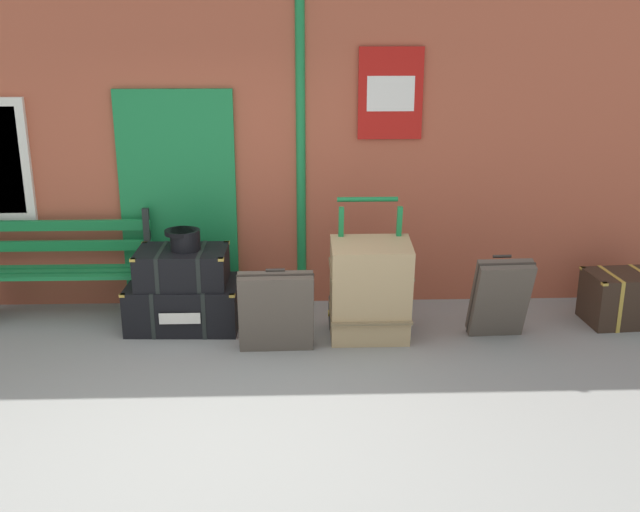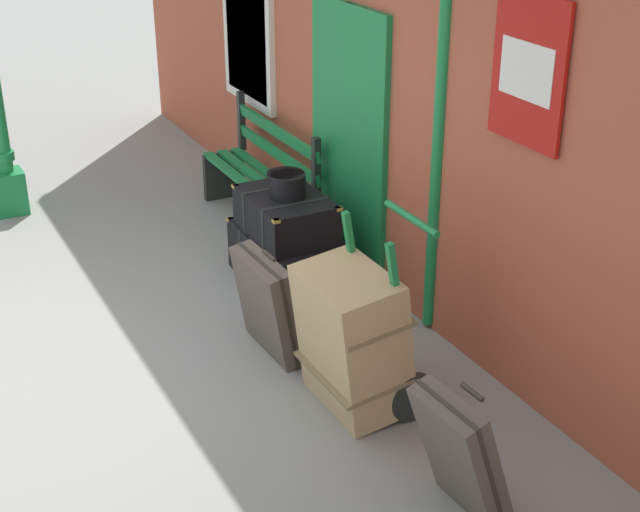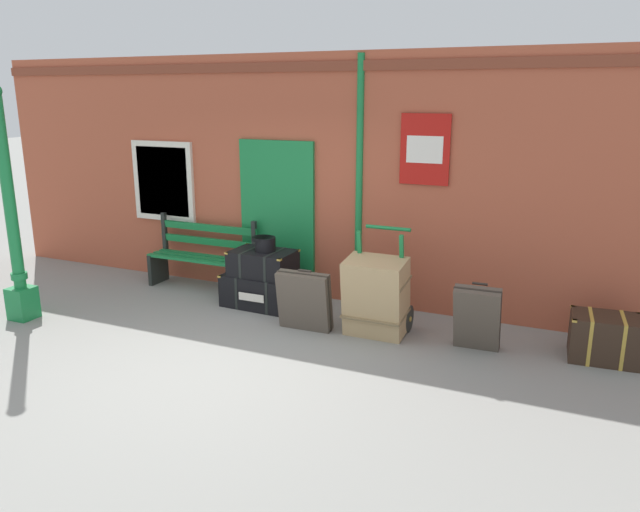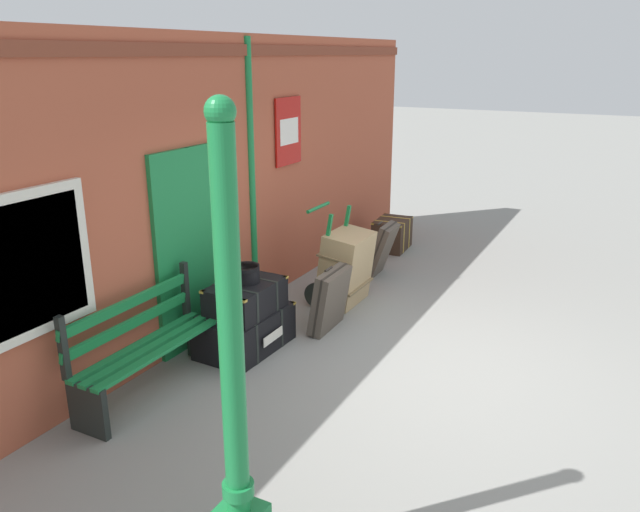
# 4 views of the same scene
# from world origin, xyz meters

# --- Properties ---
(ground_plane) EXTENTS (60.00, 60.00, 0.00)m
(ground_plane) POSITION_xyz_m (0.00, 0.00, 0.00)
(ground_plane) COLOR gray
(brick_facade) EXTENTS (10.40, 0.35, 3.20)m
(brick_facade) POSITION_xyz_m (-0.02, 2.60, 1.60)
(brick_facade) COLOR #AD5138
(brick_facade) RESTS_ON ground
(lamp_post) EXTENTS (0.28, 0.28, 2.80)m
(lamp_post) POSITION_xyz_m (-2.88, 0.21, 1.06)
(lamp_post) COLOR #197A3D
(lamp_post) RESTS_ON ground
(platform_bench) EXTENTS (1.60, 0.43, 1.01)m
(platform_bench) POSITION_xyz_m (-1.55, 2.16, 0.44)
(platform_bench) COLOR #197A3D
(platform_bench) RESTS_ON ground
(steamer_trunk_base) EXTENTS (1.03, 0.69, 0.43)m
(steamer_trunk_base) POSITION_xyz_m (-0.40, 1.86, 0.21)
(steamer_trunk_base) COLOR black
(steamer_trunk_base) RESTS_ON ground
(steamer_trunk_middle) EXTENTS (0.82, 0.56, 0.33)m
(steamer_trunk_middle) POSITION_xyz_m (-0.40, 1.84, 0.58)
(steamer_trunk_middle) COLOR black
(steamer_trunk_middle) RESTS_ON steamer_trunk_base
(round_hatbox) EXTENTS (0.31, 0.28, 0.18)m
(round_hatbox) POSITION_xyz_m (-0.37, 1.84, 0.85)
(round_hatbox) COLOR black
(round_hatbox) RESTS_ON steamer_trunk_middle
(porters_trolley) EXTENTS (0.71, 0.57, 1.20)m
(porters_trolley) POSITION_xyz_m (1.26, 1.65, 0.27)
(porters_trolley) COLOR black
(porters_trolley) RESTS_ON ground
(large_brown_trunk) EXTENTS (0.70, 0.54, 0.93)m
(large_brown_trunk) POSITION_xyz_m (1.26, 1.48, 0.46)
(large_brown_trunk) COLOR tan
(large_brown_trunk) RESTS_ON ground
(suitcase_umber) EXTENTS (0.50, 0.41, 0.77)m
(suitcase_umber) POSITION_xyz_m (2.40, 1.47, 0.38)
(suitcase_umber) COLOR #51473D
(suitcase_umber) RESTS_ON ground
(suitcase_charcoal) EXTENTS (0.64, 0.29, 0.73)m
(suitcase_charcoal) POSITION_xyz_m (0.45, 1.29, 0.36)
(suitcase_charcoal) COLOR #51473D
(suitcase_charcoal) RESTS_ON ground
(corner_trunk) EXTENTS (0.72, 0.54, 0.49)m
(corner_trunk) POSITION_xyz_m (3.66, 1.81, 0.24)
(corner_trunk) COLOR #332319
(corner_trunk) RESTS_ON ground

